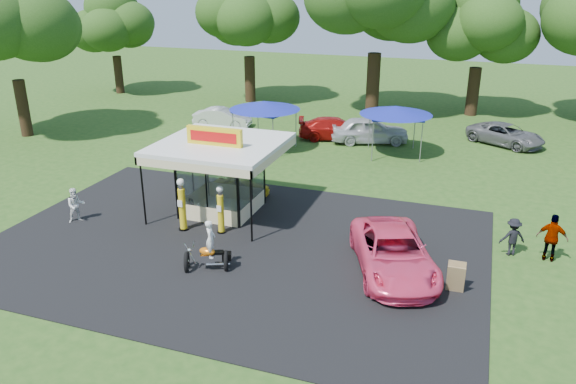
% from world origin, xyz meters
% --- Properties ---
extents(ground, '(120.00, 120.00, 0.00)m').
position_xyz_m(ground, '(0.00, 0.00, 0.00)').
color(ground, '#254C18').
rests_on(ground, ground).
extents(asphalt_apron, '(20.00, 14.00, 0.04)m').
position_xyz_m(asphalt_apron, '(0.00, 2.00, 0.02)').
color(asphalt_apron, black).
rests_on(asphalt_apron, ground).
extents(gas_station_kiosk, '(5.40, 5.40, 4.18)m').
position_xyz_m(gas_station_kiosk, '(-2.00, 4.99, 1.78)').
color(gas_station_kiosk, white).
rests_on(gas_station_kiosk, ground).
extents(gas_pump_left, '(0.45, 0.45, 2.39)m').
position_xyz_m(gas_pump_left, '(-2.70, 2.54, 1.15)').
color(gas_pump_left, black).
rests_on(gas_pump_left, ground).
extents(gas_pump_right, '(0.40, 0.40, 2.17)m').
position_xyz_m(gas_pump_right, '(-1.03, 2.83, 1.04)').
color(gas_pump_right, black).
rests_on(gas_pump_right, ground).
extents(motorcycle, '(1.84, 1.40, 2.09)m').
position_xyz_m(motorcycle, '(-0.03, -0.22, 0.81)').
color(motorcycle, black).
rests_on(motorcycle, ground).
extents(spare_tires, '(0.82, 0.51, 0.69)m').
position_xyz_m(spare_tires, '(-3.58, 4.53, 0.34)').
color(spare_tires, black).
rests_on(spare_tires, ground).
extents(a_frame_sign, '(0.61, 0.55, 1.09)m').
position_xyz_m(a_frame_sign, '(8.78, 1.18, 0.55)').
color(a_frame_sign, '#593819').
rests_on(a_frame_sign, ground).
extents(kiosk_car, '(2.82, 1.13, 0.96)m').
position_xyz_m(kiosk_car, '(-2.00, 7.20, 0.48)').
color(kiosk_car, yellow).
rests_on(kiosk_car, ground).
extents(pink_sedan, '(4.45, 6.19, 1.57)m').
position_xyz_m(pink_sedan, '(6.48, 1.90, 0.78)').
color(pink_sedan, '#FF4575').
rests_on(pink_sedan, ground).
extents(spectator_west, '(0.97, 0.98, 1.60)m').
position_xyz_m(spectator_west, '(-7.66, 1.76, 0.80)').
color(spectator_west, white).
rests_on(spectator_west, ground).
extents(spectator_east_a, '(1.15, 0.91, 1.55)m').
position_xyz_m(spectator_east_a, '(10.67, 4.83, 0.78)').
color(spectator_east_a, black).
rests_on(spectator_east_a, ground).
extents(spectator_east_b, '(1.19, 0.63, 1.93)m').
position_xyz_m(spectator_east_b, '(12.07, 4.81, 0.97)').
color(spectator_east_b, gray).
rests_on(spectator_east_b, ground).
extents(bg_car_a, '(4.33, 2.04, 1.37)m').
position_xyz_m(bg_car_a, '(-8.85, 19.27, 0.69)').
color(bg_car_a, silver).
rests_on(bg_car_a, ground).
extents(bg_car_b, '(5.35, 3.38, 1.44)m').
position_xyz_m(bg_car_b, '(-0.23, 18.82, 0.72)').
color(bg_car_b, '#A8100C').
rests_on(bg_car_b, ground).
extents(bg_car_c, '(5.41, 3.52, 1.71)m').
position_xyz_m(bg_car_c, '(2.12, 18.70, 0.86)').
color(bg_car_c, silver).
rests_on(bg_car_c, ground).
extents(bg_car_d, '(5.40, 4.47, 1.37)m').
position_xyz_m(bg_car_d, '(10.58, 21.17, 0.69)').
color(bg_car_d, slate).
rests_on(bg_car_d, ground).
extents(tent_west, '(4.42, 4.42, 3.09)m').
position_xyz_m(tent_west, '(-3.84, 15.07, 2.80)').
color(tent_west, gray).
rests_on(tent_west, ground).
extents(tent_east, '(4.36, 4.36, 3.05)m').
position_xyz_m(tent_east, '(4.06, 16.57, 2.76)').
color(tent_east, gray).
rests_on(tent_east, ground).
extents(oak_far_a, '(8.05, 8.05, 9.54)m').
position_xyz_m(oak_far_a, '(-23.40, 27.48, 6.07)').
color(oak_far_a, black).
rests_on(oak_far_a, ground).
extents(oak_far_b, '(8.97, 8.97, 10.70)m').
position_xyz_m(oak_far_b, '(-10.40, 28.12, 6.83)').
color(oak_far_b, black).
rests_on(oak_far_b, ground).
extents(oak_far_c, '(11.49, 11.49, 13.54)m').
position_xyz_m(oak_far_c, '(0.63, 26.78, 8.59)').
color(oak_far_c, black).
rests_on(oak_far_c, ground).
extents(oak_far_d, '(8.68, 8.68, 10.33)m').
position_xyz_m(oak_far_d, '(8.09, 29.17, 6.59)').
color(oak_far_d, black).
rests_on(oak_far_d, ground).
extents(oak_near, '(9.85, 9.85, 11.34)m').
position_xyz_m(oak_near, '(-20.55, 12.61, 7.11)').
color(oak_near, black).
rests_on(oak_near, ground).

